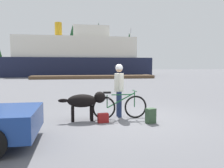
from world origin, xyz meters
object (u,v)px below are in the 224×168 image
at_px(ferry_boat, 77,58).
at_px(sailboat_moored, 130,72).
at_px(backpack, 151,116).
at_px(handbag_pannier, 103,118).
at_px(person_cyclist, 119,85).
at_px(dog, 85,101).
at_px(bicycle, 120,107).

xyz_separation_m(ferry_boat, sailboat_moored, (8.89, -0.18, -2.46)).
height_order(backpack, handbag_pannier, backpack).
bearing_deg(person_cyclist, handbag_pannier, -131.44).
bearing_deg(dog, bicycle, 0.38).
bearing_deg(handbag_pannier, backpack, -12.50).
xyz_separation_m(person_cyclist, ferry_boat, (-0.94, 29.61, 1.87)).
bearing_deg(backpack, ferry_boat, 93.20).
height_order(bicycle, person_cyclist, person_cyclist).
xyz_separation_m(backpack, handbag_pannier, (-1.42, 0.31, -0.08)).
xyz_separation_m(dog, handbag_pannier, (0.53, -0.37, -0.48)).
height_order(bicycle, handbag_pannier, bicycle).
bearing_deg(ferry_boat, sailboat_moored, -1.17).
relative_size(person_cyclist, ferry_boat, 0.08).
relative_size(dog, handbag_pannier, 4.66).
relative_size(bicycle, ferry_boat, 0.08).
height_order(dog, sailboat_moored, sailboat_moored).
distance_m(person_cyclist, ferry_boat, 29.68).
bearing_deg(bicycle, ferry_boat, 91.71).
distance_m(person_cyclist, handbag_pannier, 1.36).
relative_size(backpack, sailboat_moored, 0.06).
xyz_separation_m(handbag_pannier, sailboat_moored, (8.59, 30.16, 0.36)).
xyz_separation_m(dog, backpack, (1.94, -0.68, -0.40)).
relative_size(person_cyclist, dog, 1.20).
distance_m(bicycle, ferry_boat, 30.09).
xyz_separation_m(bicycle, backpack, (0.82, -0.69, -0.18)).
xyz_separation_m(handbag_pannier, ferry_boat, (-0.30, 30.34, 2.82)).
xyz_separation_m(person_cyclist, sailboat_moored, (7.95, 29.43, -0.59)).
distance_m(backpack, handbag_pannier, 1.45).
distance_m(person_cyclist, backpack, 1.56).
bearing_deg(dog, person_cyclist, 17.15).
height_order(bicycle, dog, bicycle).
relative_size(dog, backpack, 3.31).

